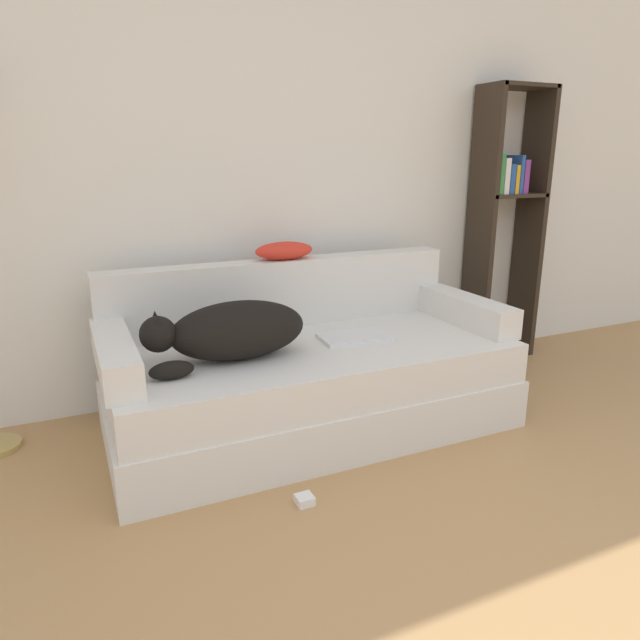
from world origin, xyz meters
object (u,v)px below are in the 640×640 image
couch (312,387)px  laptop (355,337)px  power_adapter (305,500)px  throw_pillow (285,251)px  dog (231,331)px  bookshelf (506,209)px

couch → laptop: (0.24, -0.01, 0.23)m
power_adapter → throw_pillow: bearing=72.3°
power_adapter → dog: bearing=101.3°
dog → power_adapter: bearing=-78.7°
couch → bookshelf: 1.85m
bookshelf → power_adapter: size_ratio=25.55×
couch → throw_pillow: throw_pillow is taller
power_adapter → couch: bearing=63.6°
throw_pillow → bookshelf: size_ratio=0.18×
dog → laptop: bearing=3.4°
laptop → throw_pillow: throw_pillow is taller
bookshelf → laptop: bearing=-160.2°
throw_pillow → dog: bearing=-134.5°
laptop → couch: bearing=-177.9°
laptop → bookshelf: (1.37, 0.49, 0.55)m
dog → power_adapter: 0.80m
couch → power_adapter: (-0.30, -0.61, -0.20)m
throw_pillow → power_adapter: bearing=-107.7°
dog → bookshelf: (2.02, 0.53, 0.43)m
dog → power_adapter: dog is taller
laptop → throw_pillow: size_ratio=1.14×
dog → power_adapter: size_ratio=10.82×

